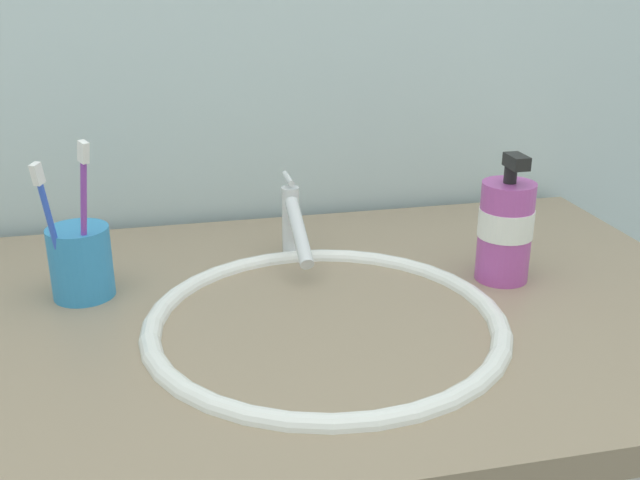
{
  "coord_description": "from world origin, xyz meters",
  "views": [
    {
      "loc": [
        -0.13,
        -0.77,
        1.29
      ],
      "look_at": [
        0.04,
        -0.02,
        0.99
      ],
      "focal_mm": 41.25,
      "sensor_mm": 36.0,
      "label": 1
    }
  ],
  "objects_px": {
    "faucet": "(294,223)",
    "soap_dispenser": "(505,228)",
    "toothbrush_cup": "(81,262)",
    "toothbrush_purple": "(84,213)",
    "toothbrush_blue": "(51,225)"
  },
  "relations": [
    {
      "from": "faucet",
      "to": "soap_dispenser",
      "type": "distance_m",
      "value": 0.27
    },
    {
      "from": "soap_dispenser",
      "to": "faucet",
      "type": "bearing_deg",
      "value": 154.45
    },
    {
      "from": "faucet",
      "to": "soap_dispenser",
      "type": "height_order",
      "value": "soap_dispenser"
    },
    {
      "from": "toothbrush_cup",
      "to": "toothbrush_purple",
      "type": "bearing_deg",
      "value": -65.68
    },
    {
      "from": "toothbrush_cup",
      "to": "toothbrush_blue",
      "type": "xyz_separation_m",
      "value": [
        -0.02,
        -0.03,
        0.06
      ]
    },
    {
      "from": "faucet",
      "to": "soap_dispenser",
      "type": "xyz_separation_m",
      "value": [
        0.25,
        -0.12,
        0.02
      ]
    },
    {
      "from": "toothbrush_blue",
      "to": "toothbrush_purple",
      "type": "height_order",
      "value": "toothbrush_purple"
    },
    {
      "from": "toothbrush_purple",
      "to": "toothbrush_blue",
      "type": "bearing_deg",
      "value": -178.63
    },
    {
      "from": "toothbrush_purple",
      "to": "faucet",
      "type": "bearing_deg",
      "value": 18.19
    },
    {
      "from": "toothbrush_blue",
      "to": "toothbrush_purple",
      "type": "xyz_separation_m",
      "value": [
        0.04,
        0.0,
        0.01
      ]
    },
    {
      "from": "toothbrush_blue",
      "to": "soap_dispenser",
      "type": "bearing_deg",
      "value": -3.5
    },
    {
      "from": "toothbrush_purple",
      "to": "soap_dispenser",
      "type": "distance_m",
      "value": 0.51
    },
    {
      "from": "soap_dispenser",
      "to": "toothbrush_blue",
      "type": "bearing_deg",
      "value": 176.5
    },
    {
      "from": "faucet",
      "to": "toothbrush_cup",
      "type": "bearing_deg",
      "value": -168.5
    },
    {
      "from": "toothbrush_purple",
      "to": "soap_dispenser",
      "type": "height_order",
      "value": "toothbrush_purple"
    }
  ]
}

